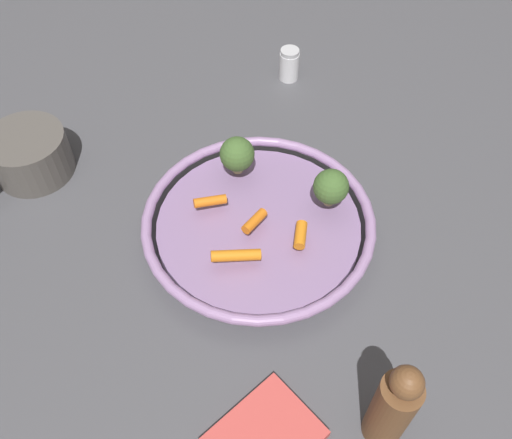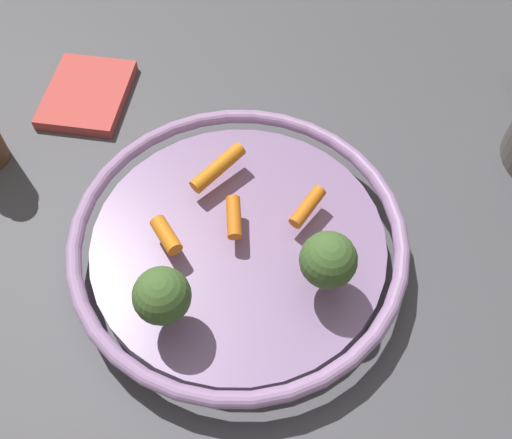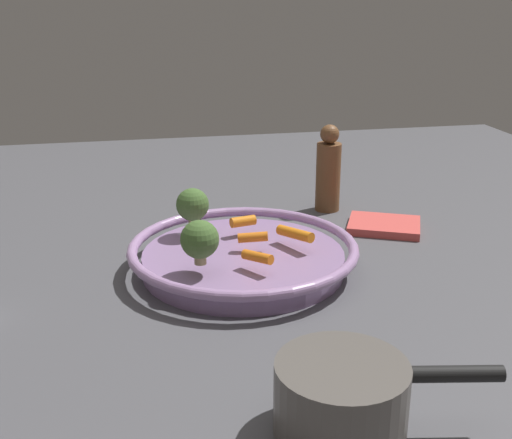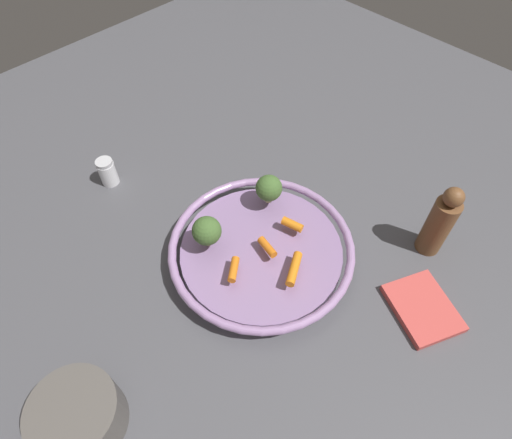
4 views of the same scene
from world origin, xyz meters
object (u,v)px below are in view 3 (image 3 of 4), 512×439
at_px(baby_carrot_back, 243,221).
at_px(saucepan, 343,398).
at_px(dish_towel, 384,226).
at_px(serving_bowl, 243,255).
at_px(pepper_mill, 328,171).
at_px(baby_carrot_right, 253,238).
at_px(baby_carrot_left, 294,233).
at_px(broccoli_floret_small, 200,240).
at_px(baby_carrot_near_rim, 257,257).
at_px(broccoli_floret_large, 193,205).

height_order(baby_carrot_back, saucepan, saucepan).
bearing_deg(dish_towel, baby_carrot_back, -168.46).
relative_size(serving_bowl, pepper_mill, 2.09).
height_order(baby_carrot_right, pepper_mill, pepper_mill).
relative_size(baby_carrot_back, baby_carrot_left, 0.60).
relative_size(serving_bowl, broccoli_floret_small, 5.51).
distance_m(baby_carrot_near_rim, baby_carrot_left, 0.11).
bearing_deg(broccoli_floret_small, dish_towel, 28.49).
bearing_deg(baby_carrot_near_rim, baby_carrot_back, 87.42).
relative_size(baby_carrot_left, dish_towel, 0.55).
distance_m(baby_carrot_left, pepper_mill, 0.28).
height_order(broccoli_floret_large, dish_towel, broccoli_floret_large).
distance_m(serving_bowl, baby_carrot_right, 0.03).
bearing_deg(baby_carrot_near_rim, baby_carrot_right, 83.08).
relative_size(baby_carrot_back, broccoli_floret_large, 0.65).
bearing_deg(serving_bowl, baby_carrot_right, -14.66).
bearing_deg(broccoli_floret_small, saucepan, -73.91).
xyz_separation_m(baby_carrot_left, dish_towel, (0.20, 0.12, -0.05)).
bearing_deg(serving_bowl, broccoli_floret_large, 127.27).
height_order(serving_bowl, broccoli_floret_small, broccoli_floret_small).
xyz_separation_m(baby_carrot_right, broccoli_floret_large, (-0.08, 0.09, 0.03)).
relative_size(broccoli_floret_large, saucepan, 0.29).
relative_size(broccoli_floret_large, broccoli_floret_small, 0.99).
bearing_deg(broccoli_floret_large, serving_bowl, -52.73).
distance_m(baby_carrot_left, broccoli_floret_large, 0.17).
distance_m(baby_carrot_near_rim, baby_carrot_right, 0.07).
bearing_deg(saucepan, baby_carrot_right, 91.12).
height_order(broccoli_floret_small, dish_towel, broccoli_floret_small).
relative_size(baby_carrot_back, pepper_mill, 0.25).
distance_m(broccoli_floret_small, pepper_mill, 0.42).
distance_m(baby_carrot_left, broccoli_floret_small, 0.17).
bearing_deg(baby_carrot_near_rim, pepper_mill, 57.76).
bearing_deg(serving_bowl, baby_carrot_near_rim, -85.33).
xyz_separation_m(baby_carrot_right, baby_carrot_left, (0.06, 0.01, 0.00)).
xyz_separation_m(serving_bowl, baby_carrot_right, (0.01, -0.00, 0.03)).
distance_m(baby_carrot_near_rim, broccoli_floret_small, 0.08).
xyz_separation_m(baby_carrot_left, broccoli_floret_large, (-0.14, 0.08, 0.03)).
bearing_deg(broccoli_floret_small, baby_carrot_right, 35.38).
height_order(baby_carrot_near_rim, saucepan, saucepan).
distance_m(broccoli_floret_large, dish_towel, 0.35).
relative_size(baby_carrot_back, broccoli_floret_small, 0.65).
distance_m(serving_bowl, baby_carrot_near_rim, 0.08).
distance_m(baby_carrot_near_rim, saucepan, 0.32).
bearing_deg(baby_carrot_back, broccoli_floret_large, 168.28).
bearing_deg(pepper_mill, baby_carrot_right, -127.77).
xyz_separation_m(baby_carrot_back, baby_carrot_right, (0.00, -0.07, -0.00)).
bearing_deg(dish_towel, broccoli_floret_small, -151.51).
height_order(baby_carrot_right, broccoli_floret_small, broccoli_floret_small).
height_order(baby_carrot_near_rim, baby_carrot_left, baby_carrot_left).
distance_m(pepper_mill, dish_towel, 0.16).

